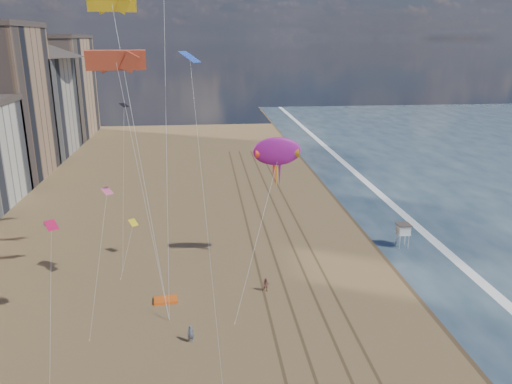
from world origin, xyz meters
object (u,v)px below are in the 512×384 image
at_px(grounded_kite, 166,300).
at_px(kite_flyer_a, 191,334).
at_px(show_kite, 277,152).
at_px(lifeguard_stand, 403,229).
at_px(kite_flyer_b, 266,285).

distance_m(grounded_kite, kite_flyer_a, 8.10).
relative_size(grounded_kite, show_kite, 0.13).
bearing_deg(show_kite, grounded_kite, -149.55).
relative_size(show_kite, kite_flyer_a, 11.20).
xyz_separation_m(lifeguard_stand, show_kite, (-17.13, -3.68, 11.45)).
bearing_deg(kite_flyer_b, lifeguard_stand, 45.22).
xyz_separation_m(lifeguard_stand, kite_flyer_b, (-19.07, -10.03, -1.65)).
bearing_deg(lifeguard_stand, kite_flyer_a, -145.29).
distance_m(kite_flyer_a, kite_flyer_b, 11.61).
height_order(grounded_kite, kite_flyer_b, kite_flyer_b).
height_order(lifeguard_stand, kite_flyer_a, lifeguard_stand).
xyz_separation_m(show_kite, kite_flyer_a, (-9.75, -14.94, -13.04)).
height_order(lifeguard_stand, kite_flyer_b, lifeguard_stand).
height_order(show_kite, kite_flyer_b, show_kite).
distance_m(show_kite, kite_flyer_a, 22.09).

